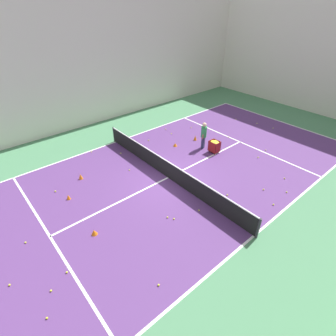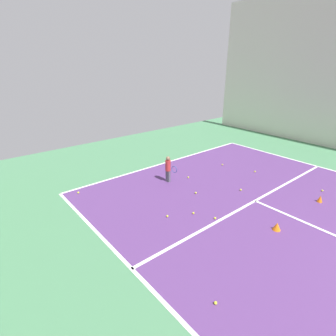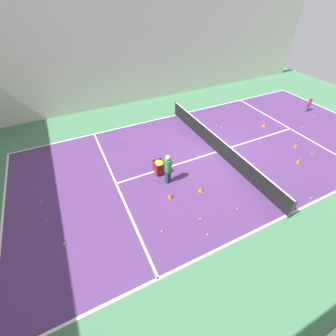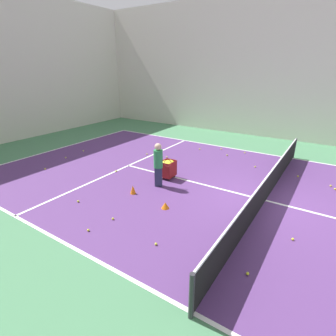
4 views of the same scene
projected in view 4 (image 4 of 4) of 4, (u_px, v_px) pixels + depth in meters
name	position (u px, v px, depth m)	size (l,w,h in m)	color
ground_plane	(265.00, 200.00, 8.90)	(33.50, 33.50, 0.00)	#477F56
court_playing_area	(265.00, 200.00, 8.90)	(10.41, 22.28, 0.00)	#563370
line_baseline_far	(60.00, 148.00, 14.57)	(10.41, 0.10, 0.00)	white
line_sideline_left	(193.00, 313.00, 4.83)	(0.10, 22.28, 0.00)	white
line_sideline_right	(292.00, 158.00, 12.96)	(0.10, 22.28, 0.00)	white
line_service_far	(129.00, 166.00, 12.02)	(10.41, 0.10, 0.00)	white
line_centre_service	(265.00, 200.00, 8.89)	(0.10, 12.25, 0.00)	white
hall_enclosure_right	(317.00, 68.00, 14.32)	(0.15, 29.80, 8.33)	silver
hall_enclosure_far	(9.00, 68.00, 14.94)	(17.64, 0.15, 8.33)	silver
tennis_net	(267.00, 187.00, 8.71)	(10.71, 0.10, 1.00)	#2D2D33
coach_at_net	(158.00, 162.00, 9.64)	(0.49, 0.65, 1.68)	#2D3351
ball_cart	(168.00, 166.00, 10.49)	(0.58, 0.49, 0.76)	maroon
training_cone_0	(165.00, 205.00, 8.37)	(0.26, 0.26, 0.21)	orange
training_cone_1	(133.00, 189.00, 9.32)	(0.21, 0.21, 0.32)	orange
tennis_ball_0	(83.00, 151.00, 14.01)	(0.07, 0.07, 0.07)	yellow
tennis_ball_2	(245.00, 153.00, 13.71)	(0.07, 0.07, 0.07)	yellow
tennis_ball_3	(66.00, 157.00, 12.98)	(0.07, 0.07, 0.07)	yellow
tennis_ball_4	(200.00, 149.00, 14.30)	(0.07, 0.07, 0.07)	yellow
tennis_ball_5	(298.00, 176.00, 10.76)	(0.07, 0.07, 0.07)	yellow
tennis_ball_6	(147.00, 154.00, 13.49)	(0.07, 0.07, 0.07)	yellow
tennis_ball_7	(156.00, 244.00, 6.66)	(0.07, 0.07, 0.07)	yellow
tennis_ball_8	(113.00, 219.00, 7.76)	(0.07, 0.07, 0.07)	yellow
tennis_ball_14	(116.00, 171.00, 11.30)	(0.07, 0.07, 0.07)	yellow
tennis_ball_15	(331.00, 186.00, 9.90)	(0.07, 0.07, 0.07)	yellow
tennis_ball_16	(335.00, 189.00, 9.64)	(0.07, 0.07, 0.07)	yellow
tennis_ball_19	(227.00, 155.00, 13.32)	(0.07, 0.07, 0.07)	yellow
tennis_ball_20	(255.00, 167.00, 11.77)	(0.07, 0.07, 0.07)	yellow
tennis_ball_21	(221.00, 149.00, 14.31)	(0.07, 0.07, 0.07)	yellow
tennis_ball_23	(155.00, 178.00, 10.59)	(0.07, 0.07, 0.07)	yellow
tennis_ball_26	(167.00, 157.00, 13.07)	(0.07, 0.07, 0.07)	yellow
tennis_ball_27	(88.00, 230.00, 7.22)	(0.07, 0.07, 0.07)	yellow
tennis_ball_28	(293.00, 239.00, 6.84)	(0.07, 0.07, 0.07)	yellow
tennis_ball_29	(45.00, 169.00, 11.53)	(0.07, 0.07, 0.07)	yellow
tennis_ball_30	(248.00, 274.00, 5.71)	(0.07, 0.07, 0.07)	yellow
tennis_ball_31	(78.00, 201.00, 8.77)	(0.07, 0.07, 0.07)	yellow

